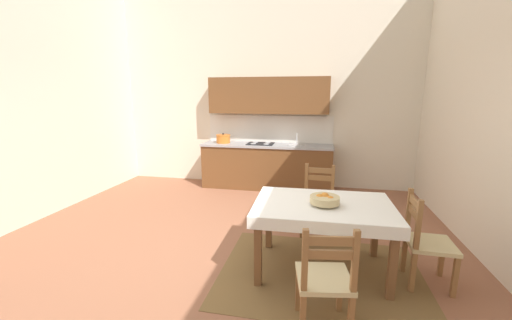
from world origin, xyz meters
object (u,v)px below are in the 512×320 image
at_px(kitchen_cabinetry, 267,146).
at_px(dining_chair_kitchen_side, 318,202).
at_px(fruit_bowl, 325,200).
at_px(dining_table, 323,214).
at_px(dining_chair_camera_side, 325,280).
at_px(dining_chair_window_side, 426,242).

xyz_separation_m(kitchen_cabinetry, dining_chair_kitchen_side, (1.04, -1.97, -0.41)).
bearing_deg(dining_chair_kitchen_side, kitchen_cabinetry, 117.80).
bearing_deg(fruit_bowl, dining_table, 101.71).
distance_m(dining_chair_camera_side, dining_chair_window_side, 1.30).
height_order(kitchen_cabinetry, dining_chair_kitchen_side, kitchen_cabinetry).
bearing_deg(dining_chair_camera_side, kitchen_cabinetry, 106.19).
xyz_separation_m(dining_chair_camera_side, dining_chair_window_side, (0.98, 0.84, 0.00)).
bearing_deg(dining_chair_camera_side, dining_table, 91.05).
xyz_separation_m(dining_table, dining_chair_camera_side, (0.02, -0.89, -0.19)).
xyz_separation_m(dining_chair_kitchen_side, fruit_bowl, (0.06, -0.98, 0.37)).
height_order(dining_chair_camera_side, fruit_bowl, dining_chair_camera_side).
height_order(kitchen_cabinetry, dining_chair_camera_side, kitchen_cabinetry).
height_order(dining_table, fruit_bowl, fruit_bowl).
distance_m(kitchen_cabinetry, dining_chair_window_side, 3.64).
relative_size(dining_chair_window_side, fruit_bowl, 3.10).
height_order(dining_table, dining_chair_camera_side, dining_chair_camera_side).
height_order(dining_chair_camera_side, dining_chair_kitchen_side, same).
height_order(dining_chair_camera_side, dining_chair_window_side, same).
bearing_deg(fruit_bowl, dining_chair_window_side, -0.24).
distance_m(dining_table, fruit_bowl, 0.19).
bearing_deg(dining_chair_camera_side, dining_chair_kitchen_side, 92.04).
distance_m(kitchen_cabinetry, fruit_bowl, 3.15).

